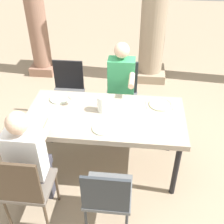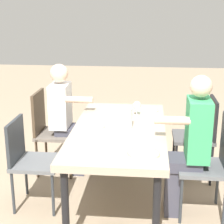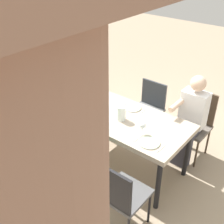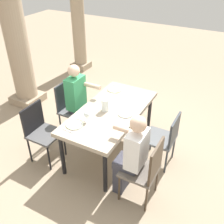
# 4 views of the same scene
# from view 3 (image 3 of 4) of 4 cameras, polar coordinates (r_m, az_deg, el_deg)

# --- Properties ---
(ground_plane) EXTENTS (16.00, 16.00, 0.00)m
(ground_plane) POSITION_cam_3_polar(r_m,az_deg,el_deg) (4.12, 1.76, -10.08)
(ground_plane) COLOR gray
(dining_table) EXTENTS (1.74, 0.86, 0.78)m
(dining_table) POSITION_cam_3_polar(r_m,az_deg,el_deg) (3.69, 1.94, -1.79)
(dining_table) COLOR tan
(dining_table) RESTS_ON ground
(chair_west_north) EXTENTS (0.44, 0.44, 0.93)m
(chair_west_north) POSITION_cam_3_polar(r_m,az_deg,el_deg) (2.97, 1.71, -15.90)
(chair_west_north) COLOR #4F4F50
(chair_west_north) RESTS_ON ground
(chair_west_south) EXTENTS (0.44, 0.44, 0.95)m
(chair_west_south) POSITION_cam_3_polar(r_m,az_deg,el_deg) (4.16, 16.28, -1.70)
(chair_west_south) COLOR #6A6158
(chair_west_south) RESTS_ON ground
(chair_mid_north) EXTENTS (0.44, 0.44, 0.95)m
(chair_mid_north) POSITION_cam_3_polar(r_m,az_deg,el_deg) (3.35, -8.87, -9.64)
(chair_mid_north) COLOR #5B5E61
(chair_mid_north) RESTS_ON ground
(chair_mid_south) EXTENTS (0.44, 0.44, 0.87)m
(chair_mid_south) POSITION_cam_3_polar(r_m,az_deg,el_deg) (4.45, 7.33, 1.21)
(chair_mid_south) COLOR #5B5E61
(chair_mid_south) RESTS_ON ground
(diner_woman_green) EXTENTS (0.35, 0.49, 1.27)m
(diner_woman_green) POSITION_cam_3_polar(r_m,az_deg,el_deg) (3.92, 15.25, -1.29)
(diner_woman_green) COLOR #3F3F4C
(diner_woman_green) RESTS_ON ground
(diner_man_white) EXTENTS (0.34, 0.49, 1.32)m
(diner_man_white) POSITION_cam_3_polar(r_m,az_deg,el_deg) (3.36, -6.57, -5.86)
(diner_man_white) COLOR #3F3F4C
(diner_man_white) RESTS_ON ground
(plate_0) EXTENTS (0.24, 0.24, 0.02)m
(plate_0) POSITION_cam_3_polar(r_m,az_deg,el_deg) (3.21, 7.41, -6.05)
(plate_0) COLOR white
(plate_0) RESTS_ON dining_table
(wine_glass_0) EXTENTS (0.08, 0.08, 0.16)m
(wine_glass_0) POSITION_cam_3_polar(r_m,az_deg,el_deg) (3.29, 6.09, -2.74)
(wine_glass_0) COLOR white
(wine_glass_0) RESTS_ON dining_table
(fork_0) EXTENTS (0.02, 0.17, 0.01)m
(fork_0) POSITION_cam_3_polar(r_m,az_deg,el_deg) (3.16, 9.70, -7.15)
(fork_0) COLOR silver
(fork_0) RESTS_ON dining_table
(spoon_0) EXTENTS (0.02, 0.17, 0.01)m
(spoon_0) POSITION_cam_3_polar(r_m,az_deg,el_deg) (3.28, 5.19, -5.15)
(spoon_0) COLOR silver
(spoon_0) RESTS_ON dining_table
(plate_1) EXTENTS (0.22, 0.22, 0.02)m
(plate_1) POSITION_cam_3_polar(r_m,az_deg,el_deg) (3.82, 4.15, 0.85)
(plate_1) COLOR white
(plate_1) RESTS_ON dining_table
(fork_1) EXTENTS (0.03, 0.17, 0.01)m
(fork_1) POSITION_cam_3_polar(r_m,az_deg,el_deg) (3.75, 6.01, 0.03)
(fork_1) COLOR silver
(fork_1) RESTS_ON dining_table
(spoon_1) EXTENTS (0.03, 0.17, 0.01)m
(spoon_1) POSITION_cam_3_polar(r_m,az_deg,el_deg) (3.90, 2.36, 1.48)
(spoon_1) COLOR silver
(spoon_1) RESTS_ON dining_table
(plate_2) EXTENTS (0.25, 0.25, 0.02)m
(plate_2) POSITION_cam_3_polar(r_m,az_deg,el_deg) (3.84, -7.44, 0.80)
(plate_2) COLOR silver
(plate_2) RESTS_ON dining_table
(fork_2) EXTENTS (0.03, 0.17, 0.01)m
(fork_2) POSITION_cam_3_polar(r_m,az_deg,el_deg) (3.75, -5.83, -0.01)
(fork_2) COLOR silver
(fork_2) RESTS_ON dining_table
(spoon_2) EXTENTS (0.02, 0.17, 0.01)m
(spoon_2) POSITION_cam_3_polar(r_m,az_deg,el_deg) (3.94, -8.96, 1.43)
(spoon_2) COLOR silver
(spoon_2) RESTS_ON dining_table
(water_pitcher) EXTENTS (0.11, 0.11, 0.19)m
(water_pitcher) POSITION_cam_3_polar(r_m,az_deg,el_deg) (3.54, 1.85, -0.38)
(water_pitcher) COLOR white
(water_pitcher) RESTS_ON dining_table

